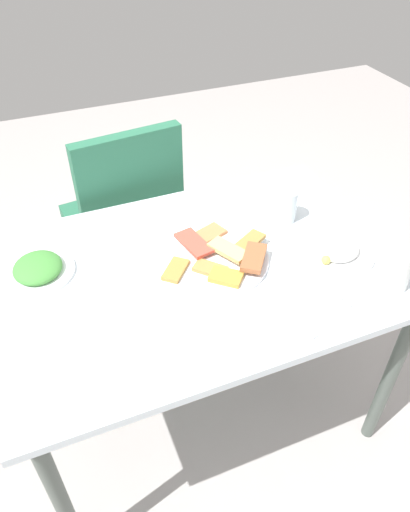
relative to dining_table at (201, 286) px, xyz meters
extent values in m
plane|color=#A9A29F|center=(0.00, 0.00, -0.65)|extent=(6.00, 6.00, 0.00)
cube|color=white|center=(0.00, 0.00, 0.07)|extent=(1.18, 0.80, 0.02)
cylinder|color=#4A544D|center=(-0.53, -0.34, -0.30)|extent=(0.04, 0.04, 0.70)
cylinder|color=#4A544D|center=(0.53, -0.34, -0.30)|extent=(0.04, 0.04, 0.70)
cylinder|color=#4A544D|center=(-0.53, 0.34, -0.30)|extent=(0.04, 0.04, 0.70)
cylinder|color=#4A544D|center=(0.53, 0.34, -0.30)|extent=(0.04, 0.04, 0.70)
cube|color=#2A6B4D|center=(-0.09, 0.69, -0.20)|extent=(0.46, 0.46, 0.06)
cube|color=#2A6B4D|center=(-0.07, 0.50, 0.06)|extent=(0.40, 0.09, 0.46)
cylinder|color=#282930|center=(0.07, 0.90, -0.44)|extent=(0.03, 0.03, 0.42)
cylinder|color=#282930|center=(-0.30, 0.86, -0.44)|extent=(0.03, 0.03, 0.42)
cylinder|color=#282930|center=(0.12, 0.52, -0.44)|extent=(0.03, 0.03, 0.42)
cylinder|color=#282930|center=(-0.26, 0.48, -0.44)|extent=(0.03, 0.03, 0.42)
cylinder|color=white|center=(0.04, 0.01, 0.09)|extent=(0.34, 0.34, 0.01)
cube|color=#D44F3E|center=(0.01, 0.07, 0.11)|extent=(0.09, 0.14, 0.01)
cube|color=#E7BC75|center=(0.09, 0.00, 0.11)|extent=(0.10, 0.13, 0.01)
cube|color=#B58340|center=(0.16, 0.01, 0.11)|extent=(0.13, 0.10, 0.01)
cube|color=#BE8546|center=(0.01, -0.04, 0.10)|extent=(0.10, 0.10, 0.01)
cube|color=#BD9039|center=(0.04, -0.09, 0.10)|extent=(0.11, 0.10, 0.02)
cube|color=#B0863E|center=(-0.08, -0.01, 0.10)|extent=(0.10, 0.11, 0.01)
cube|color=#9E5C38|center=(0.14, -0.06, 0.12)|extent=(0.12, 0.14, 0.02)
cube|color=#C8804D|center=(0.08, 0.11, 0.10)|extent=(0.11, 0.09, 0.01)
cylinder|color=white|center=(-0.45, 0.15, 0.09)|extent=(0.21, 0.21, 0.01)
ellipsoid|color=#45903D|center=(-0.45, 0.15, 0.10)|extent=(0.15, 0.16, 0.05)
cylinder|color=white|center=(0.40, -0.10, 0.09)|extent=(0.23, 0.23, 0.01)
ellipsoid|color=white|center=(0.40, -0.10, 0.10)|extent=(0.14, 0.13, 0.05)
sphere|color=#EFDA55|center=(0.34, -0.14, 0.10)|extent=(0.03, 0.03, 0.03)
cylinder|color=silver|center=(0.47, -0.29, 0.14)|extent=(0.08, 0.08, 0.12)
cylinder|color=silver|center=(0.35, 0.11, 0.14)|extent=(0.07, 0.07, 0.11)
cube|color=white|center=(0.24, -0.31, 0.08)|extent=(0.18, 0.18, 0.00)
cube|color=silver|center=(0.24, -0.33, 0.09)|extent=(0.16, 0.08, 0.00)
cube|color=silver|center=(0.24, -0.29, 0.09)|extent=(0.16, 0.08, 0.00)
camera|label=1|loc=(-0.39, -0.99, 1.02)|focal=33.64mm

